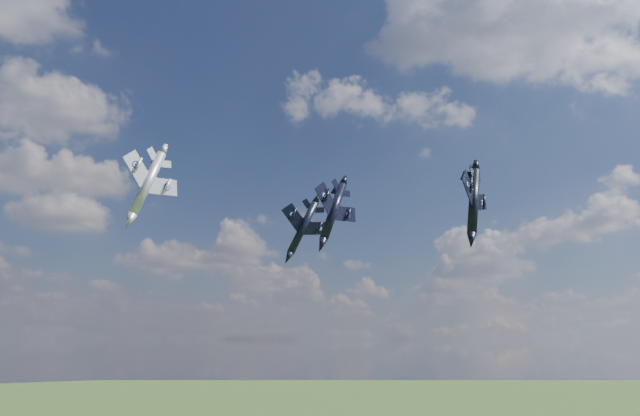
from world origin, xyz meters
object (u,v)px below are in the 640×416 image
jet_lead_navy (333,211)px  jet_high_navy (303,227)px  jet_left_silver (147,183)px  jet_right_navy (474,201)px

jet_lead_navy → jet_high_navy: 31.90m
jet_lead_navy → jet_left_silver: (-23.94, 6.14, 1.99)m
jet_lead_navy → jet_left_silver: 24.80m
jet_lead_navy → jet_left_silver: size_ratio=0.97×
jet_right_navy → jet_left_silver: size_ratio=1.16×
jet_high_navy → jet_right_navy: bearing=-51.1°
jet_lead_navy → jet_right_navy: 22.65m
jet_right_navy → jet_left_silver: (-45.78, 11.29, -1.11)m
jet_high_navy → jet_left_silver: size_ratio=1.15×
jet_left_silver → jet_right_navy: bearing=-29.5°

